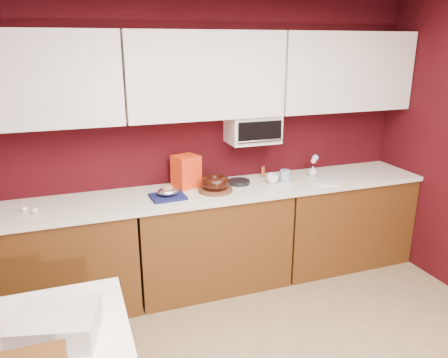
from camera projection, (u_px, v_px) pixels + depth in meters
wall_back at (200, 143)px, 3.90m from camera, size 4.00×0.02×2.50m
base_cabinet_left at (51, 265)px, 3.44m from camera, size 1.31×0.58×0.86m
base_cabinet_center at (211, 240)px, 3.87m from camera, size 1.31×0.58×0.86m
base_cabinet_right at (340, 220)px, 4.30m from camera, size 1.31×0.58×0.86m
countertop at (211, 192)px, 3.73m from camera, size 4.00×0.62×0.04m
upper_cabinet_left at (28, 80)px, 3.14m from camera, size 1.31×0.33×0.70m
upper_cabinet_center at (204, 75)px, 3.57m from camera, size 1.31×0.33×0.70m
upper_cabinet_right at (343, 72)px, 4.00m from camera, size 1.31×0.33×0.70m
toaster_oven at (253, 128)px, 3.88m from camera, size 0.45×0.30×0.25m
toaster_oven_door at (260, 132)px, 3.74m from camera, size 0.40×0.02×0.18m
toaster_oven_handle at (260, 141)px, 3.74m from camera, size 0.42×0.02×0.02m
cake_base at (215, 190)px, 3.69m from camera, size 0.30×0.30×0.03m
bundt_cake at (215, 182)px, 3.67m from camera, size 0.29×0.29×0.10m
navy_towel at (168, 197)px, 3.54m from camera, size 0.28×0.24×0.02m
foil_ham_nest at (168, 191)px, 3.53m from camera, size 0.21×0.19×0.06m
roasted_ham at (168, 188)px, 3.52m from camera, size 0.12×0.11×0.06m
pandoro_box at (186, 171)px, 3.78m from camera, size 0.25×0.24×0.28m
dark_pan at (239, 182)px, 3.89m from camera, size 0.21×0.21×0.03m
coffee_mug at (272, 178)px, 3.89m from camera, size 0.12×0.12×0.10m
blue_jar at (285, 176)px, 3.93m from camera, size 0.10×0.10×0.11m
flower_vase at (313, 171)px, 4.11m from camera, size 0.08×0.08×0.11m
flower_pink at (313, 161)px, 4.08m from camera, size 0.05×0.05×0.05m
flower_blue at (315, 158)px, 4.10m from camera, size 0.06×0.06×0.06m
china_plate at (328, 182)px, 3.93m from camera, size 0.26×0.26×0.01m
amber_bottle at (263, 172)px, 4.08m from camera, size 0.04×0.04×0.10m
egg_left at (24, 209)px, 3.25m from camera, size 0.06×0.05×0.04m
egg_right at (35, 211)px, 3.22m from camera, size 0.06×0.05×0.04m
newspaper_stack at (56, 326)px, 2.08m from camera, size 0.44×0.39×0.13m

